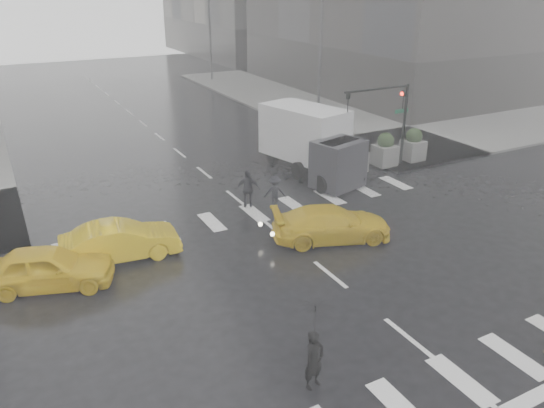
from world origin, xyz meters
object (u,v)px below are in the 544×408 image
traffic_signal_pole (391,110)px  taxi_mid (120,241)px  taxi_front (47,268)px  box_truck (313,141)px

traffic_signal_pole → taxi_mid: size_ratio=1.06×
traffic_signal_pole → taxi_mid: 15.70m
taxi_front → taxi_mid: taxi_front is taller
taxi_front → taxi_mid: bearing=-53.2°
taxi_front → box_truck: 14.74m
traffic_signal_pole → taxi_front: traffic_signal_pole is taller
taxi_mid → box_truck: (11.08, 4.54, 1.12)m
taxi_front → box_truck: bearing=-49.8°
taxi_mid → taxi_front: bearing=113.9°
taxi_mid → box_truck: bearing=-61.9°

